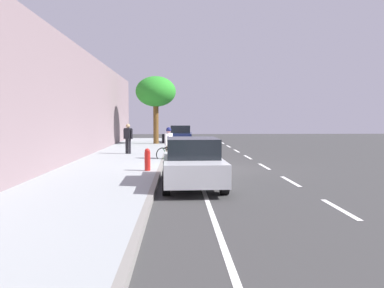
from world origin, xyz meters
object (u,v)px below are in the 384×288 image
(bicycle_at_curb, at_px, (173,155))
(parked_sedan_dark_blue_nearest, at_px, (181,135))
(cyclist_with_backpack, at_px, (168,141))
(pedestrian_on_phone, at_px, (128,137))
(street_tree_near_cyclist, at_px, (156,92))
(parked_sedan_silver_second, at_px, (192,163))
(fire_hydrant, at_px, (147,159))

(bicycle_at_curb, bearing_deg, parked_sedan_dark_blue_nearest, -92.03)
(cyclist_with_backpack, bearing_deg, pedestrian_on_phone, -50.71)
(parked_sedan_dark_blue_nearest, relative_size, street_tree_near_cyclist, 0.87)
(bicycle_at_curb, relative_size, cyclist_with_backpack, 0.97)
(parked_sedan_dark_blue_nearest, xyz_separation_m, bicycle_at_curb, (0.50, 14.05, -0.37))
(parked_sedan_silver_second, bearing_deg, bicycle_at_curb, -84.09)
(fire_hydrant, bearing_deg, parked_sedan_dark_blue_nearest, -94.40)
(parked_sedan_silver_second, relative_size, bicycle_at_curb, 2.72)
(bicycle_at_curb, bearing_deg, street_tree_near_cyclist, -83.24)
(parked_sedan_dark_blue_nearest, bearing_deg, pedestrian_on_phone, 74.51)
(parked_sedan_silver_second, height_order, bicycle_at_curb, parked_sedan_silver_second)
(cyclist_with_backpack, xyz_separation_m, pedestrian_on_phone, (2.27, -2.78, 0.06))
(pedestrian_on_phone, bearing_deg, cyclist_with_backpack, 129.29)
(fire_hydrant, bearing_deg, street_tree_near_cyclist, -88.13)
(bicycle_at_curb, bearing_deg, parked_sedan_silver_second, 95.91)
(fire_hydrant, bearing_deg, parked_sedan_silver_second, 120.69)
(bicycle_at_curb, bearing_deg, fire_hydrant, 77.58)
(bicycle_at_curb, height_order, street_tree_near_cyclist, street_tree_near_cyclist)
(parked_sedan_silver_second, relative_size, cyclist_with_backpack, 2.63)
(parked_sedan_dark_blue_nearest, relative_size, cyclist_with_backpack, 2.64)
(parked_sedan_dark_blue_nearest, height_order, parked_sedan_silver_second, same)
(parked_sedan_silver_second, bearing_deg, cyclist_with_backpack, -82.72)
(parked_sedan_silver_second, xyz_separation_m, street_tree_near_cyclist, (2.12, -18.73, 3.34))
(street_tree_near_cyclist, height_order, pedestrian_on_phone, street_tree_near_cyclist)
(parked_sedan_silver_second, distance_m, fire_hydrant, 3.13)
(bicycle_at_curb, relative_size, fire_hydrant, 1.94)
(parked_sedan_silver_second, height_order, cyclist_with_backpack, cyclist_with_backpack)
(parked_sedan_dark_blue_nearest, xyz_separation_m, fire_hydrant, (1.39, 18.11, -0.17))
(parked_sedan_silver_second, distance_m, cyclist_with_backpack, 7.27)
(cyclist_with_backpack, distance_m, street_tree_near_cyclist, 11.98)
(street_tree_near_cyclist, xyz_separation_m, fire_hydrant, (-0.52, 16.04, -3.50))
(parked_sedan_silver_second, relative_size, street_tree_near_cyclist, 0.87)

